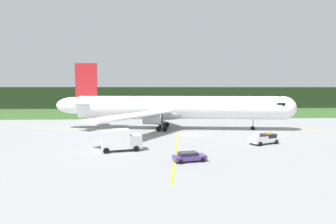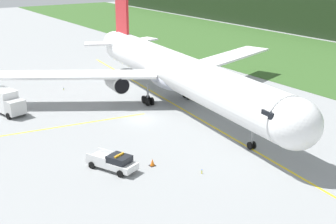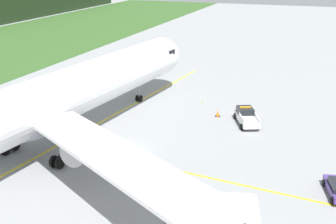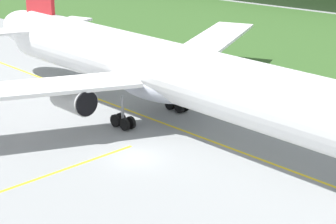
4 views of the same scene
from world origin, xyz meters
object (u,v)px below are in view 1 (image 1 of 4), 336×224
Objects in this scene: ops_pickup_truck at (265,139)px; apron_cone at (264,138)px; staff_car at (189,156)px; catering_truck at (120,140)px; airliner at (175,108)px.

apron_cone is (1.37, 3.94, -0.52)m from ops_pickup_truck.
catering_truck is at bearing 146.53° from staff_car.
catering_truck is 12.17m from staff_car.
catering_truck is at bearing -162.96° from apron_cone.
staff_car is 22.07m from apron_cone.
staff_car is (10.11, -6.69, -1.10)m from catering_truck.
ops_pickup_truck is at bearing -50.84° from airliner.
staff_car is at bearing -137.89° from apron_cone.
ops_pickup_truck reaches higher than staff_car.
catering_truck reaches higher than ops_pickup_truck.
ops_pickup_truck is 4.20m from apron_cone.
staff_car is (-15.00, -10.86, -0.20)m from ops_pickup_truck.
catering_truck is (-25.11, -4.18, 0.89)m from ops_pickup_truck.
airliner is 73.21× the size of apron_cone.
staff_car reaches higher than apron_cone.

